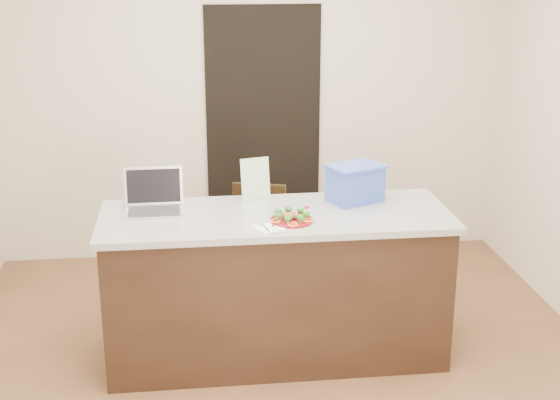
{
  "coord_description": "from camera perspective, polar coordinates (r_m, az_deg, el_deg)",
  "views": [
    {
      "loc": [
        -0.49,
        -4.04,
        2.41
      ],
      "look_at": [
        0.02,
        0.2,
        1.02
      ],
      "focal_mm": 50.0,
      "sensor_mm": 36.0,
      "label": 1
    }
  ],
  "objects": [
    {
      "name": "meatballs",
      "position": [
        4.43,
        0.81,
        -1.18
      ],
      "size": [
        0.1,
        0.1,
        0.04
      ],
      "color": "brown",
      "rests_on": "plate"
    },
    {
      "name": "pepper_rings",
      "position": [
        4.43,
        0.83,
        -1.37
      ],
      "size": [
        0.24,
        0.23,
        0.01
      ],
      "color": "#FFA81A",
      "rests_on": "plate"
    },
    {
      "name": "broccoli",
      "position": [
        4.42,
        0.84,
        -1.01
      ],
      "size": [
        0.21,
        0.2,
        0.04
      ],
      "color": "#1B5416",
      "rests_on": "plate"
    },
    {
      "name": "room_shell",
      "position": [
        4.14,
        0.07,
        7.05
      ],
      "size": [
        4.0,
        4.0,
        4.0
      ],
      "color": "white",
      "rests_on": "ground"
    },
    {
      "name": "yogurt_bottle",
      "position": [
        4.46,
        1.96,
        -1.06
      ],
      "size": [
        0.04,
        0.04,
        0.08
      ],
      "rotation": [
        0.0,
        0.0,
        0.32
      ],
      "color": "white",
      "rests_on": "island"
    },
    {
      "name": "knife",
      "position": [
        4.31,
        -0.37,
        -2.03
      ],
      "size": [
        0.03,
        0.22,
        0.01
      ],
      "rotation": [
        0.0,
        0.0,
        -0.11
      ],
      "color": "silver",
      "rests_on": "napkin"
    },
    {
      "name": "plate",
      "position": [
        4.43,
        0.83,
        -1.48
      ],
      "size": [
        0.25,
        0.25,
        0.02
      ],
      "rotation": [
        0.0,
        0.0,
        -0.22
      ],
      "color": "maroon",
      "rests_on": "island"
    },
    {
      "name": "leaflet",
      "position": [
        4.79,
        -1.81,
        1.55
      ],
      "size": [
        0.19,
        0.09,
        0.26
      ],
      "primitive_type": "cube",
      "rotation": [
        -0.14,
        0.0,
        0.26
      ],
      "color": "white",
      "rests_on": "island"
    },
    {
      "name": "napkin",
      "position": [
        4.33,
        -0.8,
        -2.04
      ],
      "size": [
        0.19,
        0.19,
        0.01
      ],
      "primitive_type": "cube",
      "rotation": [
        0.0,
        0.0,
        0.4
      ],
      "color": "white",
      "rests_on": "island"
    },
    {
      "name": "doorway",
      "position": [
        6.21,
        -1.23,
        4.89
      ],
      "size": [
        0.9,
        0.02,
        2.0
      ],
      "primitive_type": "cube",
      "color": "black",
      "rests_on": "ground"
    },
    {
      "name": "laptop",
      "position": [
        4.67,
        -9.22,
        0.06
      ],
      "size": [
        0.35,
        0.28,
        0.25
      ],
      "rotation": [
        0.0,
        0.0,
        0.01
      ],
      "color": "silver",
      "rests_on": "island"
    },
    {
      "name": "blue_box",
      "position": [
        4.78,
        5.52,
        1.24
      ],
      "size": [
        0.39,
        0.34,
        0.23
      ],
      "rotation": [
        0.0,
        0.0,
        0.41
      ],
      "color": "#324DB6",
      "rests_on": "island"
    },
    {
      "name": "chair",
      "position": [
        5.42,
        -1.43,
        -2.81
      ],
      "size": [
        0.47,
        0.47,
        0.85
      ],
      "rotation": [
        0.0,
        0.0,
        -0.29
      ],
      "color": "black",
      "rests_on": "ground"
    },
    {
      "name": "ground",
      "position": [
        4.73,
        0.06,
        -12.61
      ],
      "size": [
        4.0,
        4.0,
        0.0
      ],
      "primitive_type": "plane",
      "color": "brown",
      "rests_on": "ground"
    },
    {
      "name": "island",
      "position": [
        4.73,
        -0.31,
        -6.26
      ],
      "size": [
        2.06,
        0.76,
        0.92
      ],
      "color": "black",
      "rests_on": "ground"
    },
    {
      "name": "fork",
      "position": [
        4.33,
        -1.07,
        -1.95
      ],
      "size": [
        0.04,
        0.14,
        0.0
      ],
      "rotation": [
        0.0,
        0.0,
        0.18
      ],
      "color": "#BCBCC1",
      "rests_on": "napkin"
    }
  ]
}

